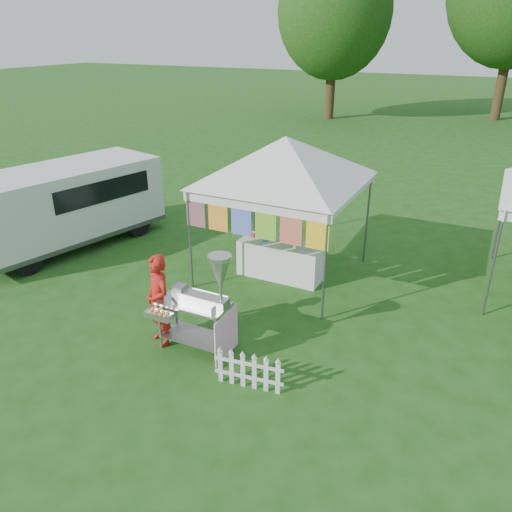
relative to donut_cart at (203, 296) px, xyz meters
The scene contains 8 objects.
ground 1.09m from the donut_cart, 98.66° to the right, with size 120.00×120.00×0.00m, color #214915.
canopy_main 3.78m from the donut_cart, 90.64° to the left, with size 4.24×4.24×3.45m.
tree_left 24.98m from the donut_cart, 104.26° to the left, with size 6.40×6.40×9.53m.
donut_cart is the anchor object (origin of this frame).
vendor 0.87m from the donut_cart, behind, with size 0.59×0.39×1.61m, color #B41D16.
cargo_van 5.96m from the donut_cart, 155.28° to the left, with size 2.93×4.98×1.94m.
picket_fence 1.40m from the donut_cart, 24.74° to the right, with size 1.07×0.18×0.56m.
display_table 3.20m from the donut_cart, 90.46° to the left, with size 1.80×0.70×0.78m, color white.
Camera 1 is at (3.88, -5.57, 4.90)m, focal length 35.00 mm.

